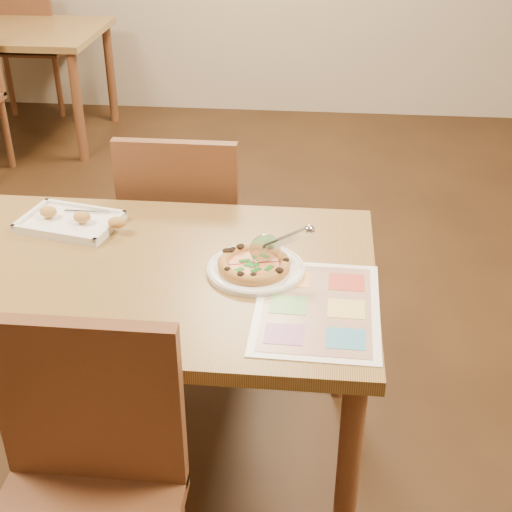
# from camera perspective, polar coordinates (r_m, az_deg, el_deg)

# --- Properties ---
(room) EXTENTS (7.00, 7.00, 7.00)m
(room) POSITION_cam_1_polar(r_m,az_deg,el_deg) (1.77, -10.83, 16.67)
(room) COLOR black
(room) RESTS_ON ground
(dining_table) EXTENTS (1.30, 0.85, 0.72)m
(dining_table) POSITION_cam_1_polar(r_m,az_deg,el_deg) (2.06, -8.94, -3.04)
(dining_table) COLOR olive
(dining_table) RESTS_ON ground
(chair_near) EXTENTS (0.42, 0.42, 0.47)m
(chair_near) POSITION_cam_1_polar(r_m,az_deg,el_deg) (1.66, -13.70, -16.45)
(chair_near) COLOR brown
(chair_near) RESTS_ON ground
(chair_far) EXTENTS (0.42, 0.42, 0.47)m
(chair_far) POSITION_cam_1_polar(r_m,az_deg,el_deg) (2.60, -5.78, 2.96)
(chair_far) COLOR brown
(chair_far) RESTS_ON ground
(bg_table) EXTENTS (1.30, 0.85, 0.72)m
(bg_table) POSITION_cam_1_polar(r_m,az_deg,el_deg) (5.05, -19.77, 15.81)
(bg_table) COLOR olive
(bg_table) RESTS_ON ground
(bg_chair_far) EXTENTS (0.42, 0.42, 0.47)m
(bg_chair_far) POSITION_cam_1_polar(r_m,az_deg,el_deg) (5.51, -17.57, 16.54)
(bg_chair_far) COLOR brown
(bg_chair_far) RESTS_ON ground
(plate) EXTENTS (0.32, 0.32, 0.01)m
(plate) POSITION_cam_1_polar(r_m,az_deg,el_deg) (1.97, 0.00, -1.07)
(plate) COLOR white
(plate) RESTS_ON dining_table
(pizza) EXTENTS (0.20, 0.20, 0.03)m
(pizza) POSITION_cam_1_polar(r_m,az_deg,el_deg) (1.96, -0.15, -0.67)
(pizza) COLOR #C88744
(pizza) RESTS_ON plate
(pizza_cutter) EXTENTS (0.16, 0.06, 0.10)m
(pizza_cutter) POSITION_cam_1_polar(r_m,az_deg,el_deg) (1.94, 1.89, 1.09)
(pizza_cutter) COLOR silver
(pizza_cutter) RESTS_ON pizza
(appetizer_tray) EXTENTS (0.35, 0.26, 0.06)m
(appetizer_tray) POSITION_cam_1_polar(r_m,az_deg,el_deg) (2.27, -14.46, 2.63)
(appetizer_tray) COLOR white
(appetizer_tray) RESTS_ON dining_table
(menu) EXTENTS (0.33, 0.45, 0.00)m
(menu) POSITION_cam_1_polar(r_m,az_deg,el_deg) (1.83, 4.91, -4.12)
(menu) COLOR white
(menu) RESTS_ON dining_table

